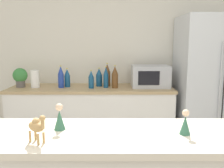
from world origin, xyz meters
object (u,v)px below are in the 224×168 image
at_px(back_bottle_0, 114,77).
at_px(camel_figurine, 36,126).
at_px(back_bottle_5, 106,75).
at_px(refrigerator, 210,88).
at_px(potted_plant, 19,77).
at_px(paper_towel_roll, 34,79).
at_px(back_bottle_1, 66,78).
at_px(back_bottle_3, 60,77).
at_px(wise_man_figurine_blue, 58,118).
at_px(microwave, 149,76).
at_px(back_bottle_4, 105,78).
at_px(back_bottle_6, 98,77).
at_px(wise_man_figurine_crimson, 184,124).
at_px(back_bottle_2, 90,80).

relative_size(back_bottle_0, camel_figurine, 1.97).
distance_m(back_bottle_0, back_bottle_5, 0.17).
xyz_separation_m(refrigerator, back_bottle_0, (-1.23, 0.01, 0.14)).
xyz_separation_m(potted_plant, paper_towel_roll, (0.20, -0.03, -0.03)).
bearing_deg(refrigerator, back_bottle_1, 177.33).
distance_m(refrigerator, back_bottle_0, 1.24).
xyz_separation_m(back_bottle_3, wise_man_figurine_blue, (0.36, -1.82, 0.02)).
bearing_deg(potted_plant, paper_towel_roll, -9.04).
relative_size(microwave, back_bottle_4, 1.75).
bearing_deg(potted_plant, back_bottle_4, -1.66).
distance_m(paper_towel_roll, back_bottle_6, 0.83).
height_order(potted_plant, paper_towel_roll, potted_plant).
distance_m(microwave, back_bottle_5, 0.56).
relative_size(paper_towel_roll, back_bottle_1, 0.92).
height_order(paper_towel_roll, back_bottle_5, back_bottle_5).
bearing_deg(wise_man_figurine_crimson, back_bottle_6, 105.64).
distance_m(back_bottle_2, camel_figurine, 1.97).
bearing_deg(back_bottle_4, back_bottle_5, 82.54).
relative_size(refrigerator, back_bottle_3, 6.35).
xyz_separation_m(potted_plant, microwave, (1.69, 0.03, 0.00)).
height_order(camel_figurine, wise_man_figurine_blue, wise_man_figurine_blue).
xyz_separation_m(microwave, back_bottle_6, (-0.67, 0.05, -0.02)).
xyz_separation_m(potted_plant, back_bottle_4, (1.11, -0.03, -0.01)).
distance_m(potted_plant, paper_towel_roll, 0.20).
bearing_deg(wise_man_figurine_blue, back_bottle_2, 89.04).
distance_m(back_bottle_1, back_bottle_6, 0.42).
relative_size(back_bottle_1, back_bottle_6, 1.00).
bearing_deg(refrigerator, back_bottle_0, 179.60).
bearing_deg(back_bottle_1, back_bottle_2, -17.04).
bearing_deg(back_bottle_1, back_bottle_5, 6.71).
relative_size(potted_plant, wise_man_figurine_crimson, 1.82).
bearing_deg(back_bottle_2, back_bottle_3, 172.87).
height_order(back_bottle_3, back_bottle_4, back_bottle_3).
distance_m(refrigerator, back_bottle_5, 1.35).
height_order(potted_plant, back_bottle_0, back_bottle_0).
height_order(back_bottle_6, wise_man_figurine_crimson, back_bottle_6).
height_order(paper_towel_roll, back_bottle_4, back_bottle_4).
xyz_separation_m(back_bottle_0, back_bottle_4, (-0.11, 0.03, -0.01)).
distance_m(back_bottle_4, camel_figurine, 2.03).
xyz_separation_m(back_bottle_1, wise_man_figurine_blue, (0.29, -1.87, 0.04)).
bearing_deg(back_bottle_5, back_bottle_2, -141.51).
xyz_separation_m(back_bottle_0, back_bottle_6, (-0.21, 0.13, -0.02)).
distance_m(back_bottle_0, back_bottle_4, 0.12).
relative_size(paper_towel_roll, camel_figurine, 1.53).
bearing_deg(back_bottle_1, wise_man_figurine_blue, -81.18).
bearing_deg(microwave, back_bottle_6, 175.90).
xyz_separation_m(microwave, wise_man_figurine_crimson, (-0.11, -1.95, 0.01)).
bearing_deg(back_bottle_5, camel_figurine, -98.06).
xyz_separation_m(paper_towel_roll, back_bottle_1, (0.41, 0.05, 0.00)).
bearing_deg(back_bottle_1, microwave, 0.35).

